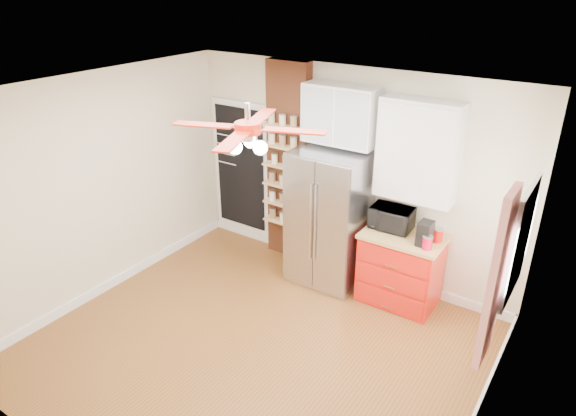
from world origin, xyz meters
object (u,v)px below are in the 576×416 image
Objects in this scene: pantry_jar_oats at (275,159)px; canister_left at (427,243)px; red_cabinet at (400,268)px; ceiling_fan at (248,129)px; toaster_oven at (392,218)px; coffee_maker at (425,233)px; fridge at (329,218)px.

canister_left is at bearing -6.80° from pantry_jar_oats.
canister_left is 2.29m from pantry_jar_oats.
ceiling_fan reaches higher than red_cabinet.
red_cabinet is at bearing -23.62° from toaster_oven.
ceiling_fan is at bearing -114.55° from toaster_oven.
ceiling_fan reaches higher than coffee_maker.
fridge reaches higher than pantry_jar_oats.
fridge is at bearing -172.83° from toaster_oven.
toaster_oven is at bearing 9.47° from fridge.
ceiling_fan is at bearing -129.56° from canister_left.
fridge is 1.25m from coffee_maker.
pantry_jar_oats is (-1.90, 0.10, 0.98)m from red_cabinet.
canister_left is at bearing -27.11° from toaster_oven.
ceiling_fan is at bearing -88.24° from fridge.
red_cabinet is 0.67× the size of ceiling_fan.
pantry_jar_oats reaches higher than coffee_maker.
ceiling_fan is 2.42m from coffee_maker.
red_cabinet is at bearing 162.54° from coffee_maker.
coffee_maker is 1.92× the size of canister_left.
canister_left is 1.13× the size of pantry_jar_oats.
toaster_oven is at bearing 155.19° from canister_left.
toaster_oven is at bearing 158.68° from red_cabinet.
toaster_oven reaches higher than red_cabinet.
pantry_jar_oats reaches higher than canister_left.
ceiling_fan reaches higher than toaster_oven.
red_cabinet is 7.29× the size of pantry_jar_oats.
toaster_oven is at bearing 161.64° from coffee_maker.
fridge is 12.05× the size of canister_left.
coffee_maker is (0.27, -0.09, 0.59)m from red_cabinet.
pantry_jar_oats is at bearing 170.90° from fridge.
toaster_oven is (-0.20, 0.08, 0.58)m from red_cabinet.
ceiling_fan is 2.44m from canister_left.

